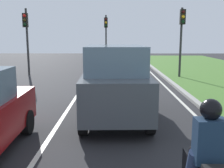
# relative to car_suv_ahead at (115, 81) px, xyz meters

# --- Properties ---
(ground_plane) EXTENTS (60.00, 60.00, 0.00)m
(ground_plane) POSITION_rel_car_suv_ahead_xyz_m (-0.96, 4.60, -1.17)
(ground_plane) COLOR #262628
(lane_line_center) EXTENTS (0.12, 32.00, 0.01)m
(lane_line_center) POSITION_rel_car_suv_ahead_xyz_m (-1.66, 4.60, -1.16)
(lane_line_center) COLOR silver
(lane_line_center) RESTS_ON ground
(lane_line_right_edge) EXTENTS (0.12, 32.00, 0.01)m
(lane_line_right_edge) POSITION_rel_car_suv_ahead_xyz_m (2.64, 4.60, -1.16)
(lane_line_right_edge) COLOR silver
(lane_line_right_edge) RESTS_ON ground
(curb_right) EXTENTS (0.24, 48.00, 0.12)m
(curb_right) POSITION_rel_car_suv_ahead_xyz_m (3.14, 4.60, -1.11)
(curb_right) COLOR #9E9B93
(curb_right) RESTS_ON ground
(car_suv_ahead) EXTENTS (2.09, 4.56, 2.28)m
(car_suv_ahead) POSITION_rel_car_suv_ahead_xyz_m (0.00, 0.00, 0.00)
(car_suv_ahead) COLOR #474C51
(car_suv_ahead) RESTS_ON ground
(rider_person) EXTENTS (0.50, 0.40, 1.16)m
(rider_person) POSITION_rel_car_suv_ahead_xyz_m (1.24, -4.80, 0.02)
(rider_person) COLOR #192D47
(rider_person) RESTS_ON ground
(traffic_light_near_right) EXTENTS (0.32, 0.50, 4.32)m
(traffic_light_near_right) POSITION_rel_car_suv_ahead_xyz_m (4.12, 8.50, 1.83)
(traffic_light_near_right) COLOR #2D2D2D
(traffic_light_near_right) RESTS_ON ground
(traffic_light_overhead_left) EXTENTS (0.32, 0.50, 4.39)m
(traffic_light_overhead_left) POSITION_rel_car_suv_ahead_xyz_m (-5.82, 9.51, 1.77)
(traffic_light_overhead_left) COLOR #2D2D2D
(traffic_light_overhead_left) RESTS_ON ground
(traffic_light_far_median) EXTENTS (0.32, 0.50, 4.55)m
(traffic_light_far_median) POSITION_rel_car_suv_ahead_xyz_m (-0.82, 16.69, 1.92)
(traffic_light_far_median) COLOR #2D2D2D
(traffic_light_far_median) RESTS_ON ground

